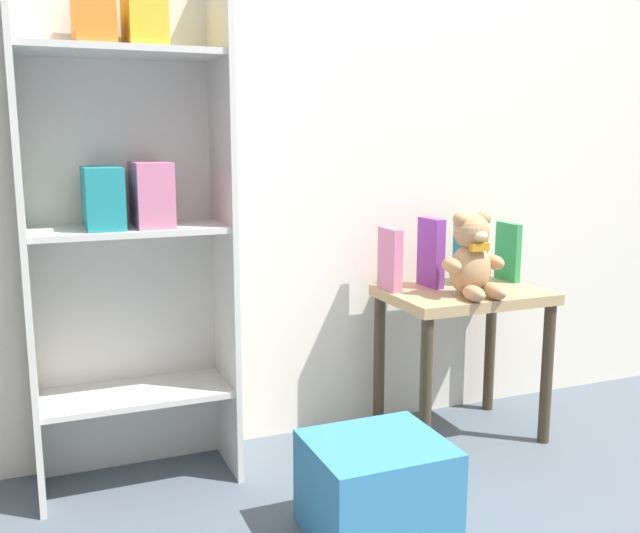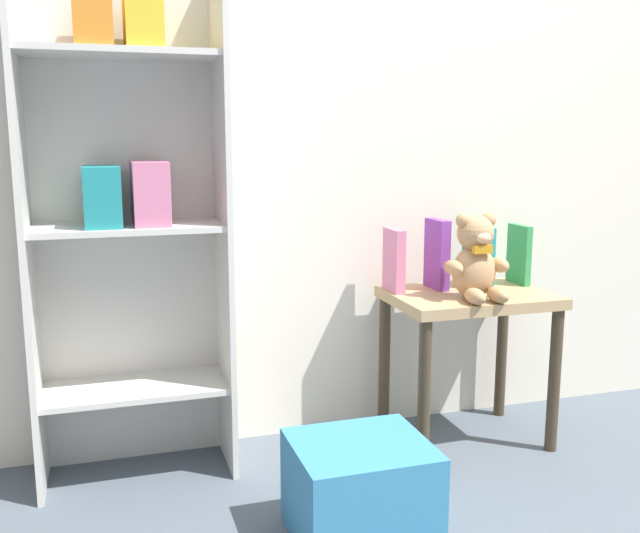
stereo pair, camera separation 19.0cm
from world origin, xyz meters
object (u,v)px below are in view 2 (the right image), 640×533
Objects in this scene: book_standing_pink at (394,260)px; book_standing_teal at (478,256)px; bookshelf_side at (126,200)px; book_standing_green at (519,254)px; book_standing_purple at (437,254)px; storage_bin at (360,491)px; display_table at (468,320)px; teddy_bear at (476,260)px.

book_standing_pink reaches higher than book_standing_teal.
bookshelf_side reaches higher than book_standing_green.
book_standing_purple is 0.68× the size of storage_bin.
book_standing_green is (0.32, -0.01, -0.01)m from book_standing_purple.
book_standing_purple is (-0.08, 0.09, 0.22)m from display_table.
teddy_bear is 0.32m from book_standing_green.
book_standing_pink is (-0.21, 0.18, -0.02)m from teddy_bear.
teddy_bear is at bearing -77.06° from book_standing_purple.
book_standing_purple is at bearing 104.57° from teddy_bear.
book_standing_pink is (-0.24, 0.09, 0.20)m from display_table.
display_table is 2.52× the size of book_standing_pink.
book_standing_green is (1.34, -0.03, -0.23)m from bookshelf_side.
book_standing_purple reaches higher than book_standing_green.
teddy_bear reaches higher than display_table.
display_table is 0.80m from storage_bin.
storage_bin is (0.54, -0.59, -0.73)m from bookshelf_side.
book_standing_teal is at bearing -1.23° from bookshelf_side.
book_standing_green is (0.27, 0.17, -0.02)m from teddy_bear.
book_standing_purple is 0.16m from book_standing_teal.
book_standing_pink is 0.60× the size of storage_bin.
book_standing_pink is 0.89× the size of book_standing_purple.
book_standing_green is (0.48, -0.01, -0.00)m from book_standing_pink.
teddy_bear reaches higher than book_standing_purple.
storage_bin is at bearing -141.45° from book_standing_teal.
book_standing_pink reaches higher than book_standing_green.
book_standing_pink is at bearing 176.54° from book_standing_teal.
display_table is 0.23m from book_standing_teal.
book_standing_green is at bearing -0.59° from book_standing_pink.
book_standing_pink is at bearing 60.06° from storage_bin.
book_standing_teal is 0.16m from book_standing_green.
teddy_bear is at bearing -124.31° from book_standing_teal.
book_standing_green is at bearing 19.03° from display_table.
book_standing_green reaches higher than storage_bin.
bookshelf_side is 2.91× the size of display_table.
storage_bin is at bearing -140.02° from display_table.
bookshelf_side is 5.57× the size of teddy_bear.
book_standing_purple reaches higher than book_standing_pink.
teddy_bear is 0.79× the size of storage_bin.
display_table is at bearing 39.98° from storage_bin.
book_standing_purple is (-0.05, 0.18, -0.01)m from teddy_bear.
bookshelf_side is at bearing 176.15° from book_standing_teal.
teddy_bear is at bearing -41.00° from book_standing_pink.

